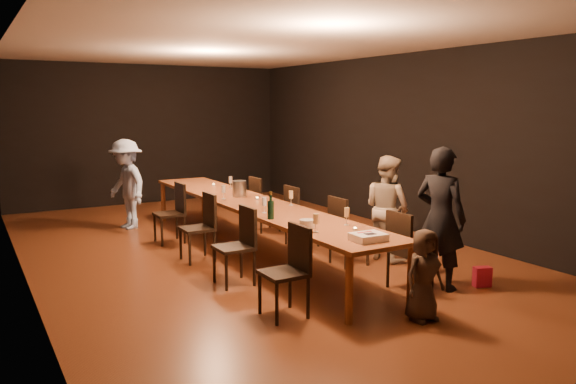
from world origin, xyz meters
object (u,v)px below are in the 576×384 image
plate_stack (307,224)px  ice_bucket (239,188)px  woman_tan (387,208)px  chair_left_2 (197,228)px  child (424,275)px  chair_left_1 (234,246)px  chair_left_3 (169,213)px  chair_right_0 (411,250)px  chair_right_1 (349,231)px  chair_right_2 (302,216)px  woman_birthday (440,218)px  champagne_bottle (271,205)px  chair_left_0 (284,272)px  man_blue (126,184)px  table (252,205)px  birthday_cake (368,237)px  chair_right_3 (265,204)px

plate_stack → ice_bucket: ice_bucket is taller
woman_tan → ice_bucket: 2.30m
chair_left_2 → child: bearing=-160.1°
chair_left_1 → chair_left_3: same height
chair_right_0 → chair_right_1: same height
chair_right_0 → chair_left_2: (-1.70, 2.40, 0.00)m
chair_right_2 → woman_birthday: 2.58m
chair_right_0 → child: 0.96m
child → champagne_bottle: bearing=107.9°
chair_left_3 → chair_left_2: bearing=-180.0°
chair_left_0 → man_blue: (-0.30, 4.95, 0.31)m
table → child: bearing=-84.5°
plate_stack → woman_birthday: bearing=-24.9°
chair_right_1 → man_blue: man_blue is taller
chair_right_1 → chair_left_1: bearing=-90.0°
champagne_bottle → chair_right_2: bearing=45.2°
birthday_cake → ice_bucket: ice_bucket is taller
man_blue → plate_stack: man_blue is taller
child → woman_tan: bearing=58.7°
chair_left_1 → champagne_bottle: bearing=-91.0°
chair_right_2 → chair_right_3: bearing=180.0°
woman_birthday → birthday_cake: 1.20m
chair_right_0 → child: (-0.54, -0.79, 0.00)m
chair_right_1 → woman_birthday: bearing=13.5°
table → plate_stack: bearing=-97.3°
chair_left_2 → woman_birthday: (2.02, -2.53, 0.37)m
chair_left_3 → ice_bucket: 1.18m
chair_right_0 → chair_left_1: (-1.70, 1.20, 0.00)m
table → man_blue: (-1.15, 2.55, 0.08)m
chair_left_2 → plate_stack: 2.00m
chair_right_3 → birthday_cake: 4.00m
chair_left_3 → table: bearing=-144.7°
chair_right_2 → champagne_bottle: bearing=-44.8°
champagne_bottle → chair_left_1: bearing=179.0°
chair_right_2 → chair_right_3: same height
chair_right_2 → man_blue: man_blue is taller
man_blue → ice_bucket: size_ratio=6.54×
woman_tan → child: 2.28m
woman_tan → champagne_bottle: size_ratio=4.25×
chair_right_0 → ice_bucket: (-0.78, 2.98, 0.40)m
chair_right_3 → plate_stack: (-1.09, -3.08, 0.33)m
chair_left_3 → plate_stack: chair_left_3 is taller
chair_right_1 → chair_right_2: size_ratio=1.00×
champagne_bottle → ice_bucket: (0.42, 1.79, -0.05)m
man_blue → chair_left_0: bearing=-9.6°
champagne_bottle → man_blue: bearing=102.0°
chair_right_1 → plate_stack: 1.33m
chair_right_0 → chair_right_2: size_ratio=1.00×
chair_right_1 → woman_birthday: woman_birthday is taller
chair_left_0 → chair_left_1: 1.20m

